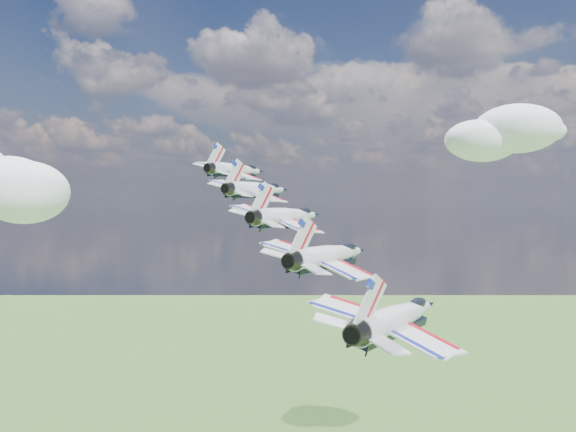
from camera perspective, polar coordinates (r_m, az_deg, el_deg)
The scene contains 7 objects.
cloud_left at distance 159.69m, azimuth -22.51°, elevation 2.54°, with size 40.35×31.70×15.85m, color white.
cloud_far at distance 309.69m, azimuth 19.56°, elevation 6.55°, with size 54.71×42.99×21.49m, color white.
jet_0 at distance 89.10m, azimuth -4.52°, elevation 4.11°, with size 9.15×13.54×4.05m, color silver, non-canonical shape.
jet_1 at distance 76.73m, azimuth -2.62°, elevation 2.39°, with size 9.15×13.54×4.05m, color white, non-canonical shape.
jet_2 at distance 64.57m, azimuth 0.00°, elevation -0.00°, with size 9.15×13.54×4.05m, color white, non-canonical shape.
jet_3 at distance 52.78m, azimuth 3.81°, elevation -3.47°, with size 9.15×13.54×4.05m, color white, non-canonical shape.
jet_4 at distance 41.65m, azimuth 9.79°, elevation -8.83°, with size 9.15×13.54×4.05m, color white, non-canonical shape.
Camera 1 is at (39.43, -71.60, 149.00)m, focal length 40.00 mm.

